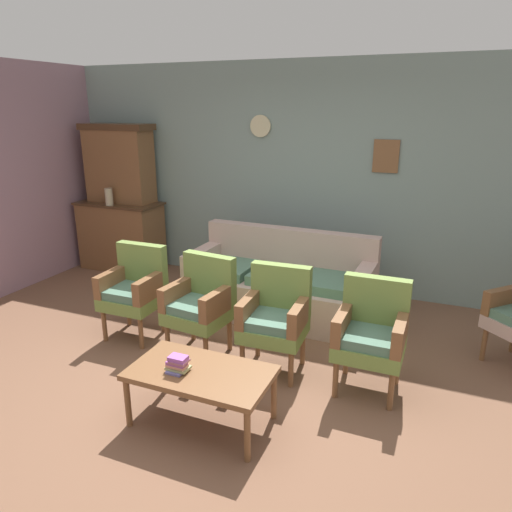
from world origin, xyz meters
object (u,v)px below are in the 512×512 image
vase_on_cabinet (109,197)px  armchair_row_middle (135,287)px  side_cabinet (122,235)px  armchair_near_cabinet (371,331)px  armchair_by_doorway (276,315)px  floral_couch (281,286)px  armchair_near_couch_end (201,301)px  book_stack_on_table (178,364)px  coffee_table (201,376)px

vase_on_cabinet → armchair_row_middle: size_ratio=0.25×
side_cabinet → armchair_near_cabinet: (3.71, -1.70, 0.03)m
armchair_row_middle → armchair_by_doorway: (1.49, -0.07, 0.00)m
floral_couch → armchair_by_doorway: size_ratio=2.20×
armchair_near_couch_end → armchair_row_middle: bearing=175.8°
vase_on_cabinet → book_stack_on_table: (2.55, -2.49, -0.56)m
armchair_near_couch_end → coffee_table: armchair_near_couch_end is taller
vase_on_cabinet → armchair_near_cabinet: (3.71, -1.51, -0.54)m
floral_couch → armchair_row_middle: (-1.15, -1.01, 0.17)m
armchair_by_doorway → coffee_table: bearing=-103.7°
armchair_near_cabinet → coffee_table: size_ratio=0.90×
floral_couch → armchair_near_couch_end: bearing=-109.7°
floral_couch → armchair_row_middle: same height
floral_couch → armchair_by_doorway: 1.15m
coffee_table → book_stack_on_table: bearing=-152.8°
armchair_row_middle → book_stack_on_table: armchair_row_middle is taller
vase_on_cabinet → book_stack_on_table: size_ratio=1.40×
armchair_near_couch_end → floral_couch: bearing=70.3°
armchair_by_doorway → book_stack_on_table: size_ratio=5.63×
floral_couch → book_stack_on_table: floral_couch is taller
side_cabinet → coffee_table: side_cabinet is taller
floral_couch → coffee_table: size_ratio=1.98×
side_cabinet → book_stack_on_table: size_ratio=7.22×
vase_on_cabinet → armchair_row_middle: 2.10m
side_cabinet → coffee_table: 3.74m
floral_couch → vase_on_cabinet: bearing=170.5°
armchair_near_couch_end → side_cabinet: bearing=142.3°
armchair_row_middle → armchair_by_doorway: same height
side_cabinet → armchair_row_middle: bearing=-49.0°
coffee_table → book_stack_on_table: (-0.14, -0.07, 0.10)m
floral_couch → book_stack_on_table: (-0.02, -2.06, 0.15)m
coffee_table → book_stack_on_table: size_ratio=6.25×
side_cabinet → book_stack_on_table: bearing=-46.5°
floral_couch → armchair_near_couch_end: 1.15m
vase_on_cabinet → armchair_near_couch_end: size_ratio=0.25×
vase_on_cabinet → floral_couch: bearing=-9.5°
armchair_by_doorway → coffee_table: size_ratio=0.90×
armchair_row_middle → side_cabinet: bearing=131.0°
vase_on_cabinet → armchair_by_doorway: (2.91, -1.51, -0.54)m
armchair_by_doorway → armchair_near_cabinet: size_ratio=1.00×
book_stack_on_table → coffee_table: bearing=27.2°
coffee_table → book_stack_on_table: book_stack_on_table is taller
side_cabinet → armchair_near_cabinet: side_cabinet is taller
floral_couch → armchair_near_cabinet: same height
armchair_by_doorway → armchair_near_cabinet: bearing=0.3°
vase_on_cabinet → armchair_row_middle: (1.42, -1.44, -0.54)m
vase_on_cabinet → armchair_near_cabinet: 4.04m
coffee_table → vase_on_cabinet: bearing=138.0°
vase_on_cabinet → armchair_near_cabinet: size_ratio=0.25×
vase_on_cabinet → coffee_table: size_ratio=0.22×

